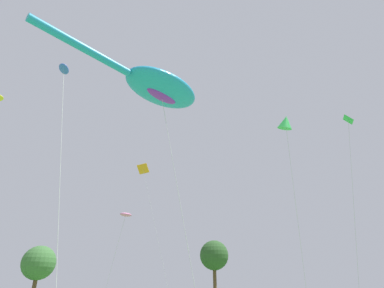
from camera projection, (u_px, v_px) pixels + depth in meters
The scene contains 8 objects.
big_show_kite at pixel (159, 88), 21.10m from camera, with size 11.58×5.48×14.79m.
small_kite_bird_shape at pixel (126, 215), 26.43m from camera, with size 1.59×2.30×7.66m.
small_kite_box_yellow at pixel (286, 123), 19.87m from camera, with size 3.71×3.92×11.93m.
small_kite_stunt_black at pixel (144, 173), 34.19m from camera, with size 3.33×3.69×14.31m.
small_kite_triangle_green at pixel (64, 74), 12.94m from camera, with size 1.35×3.04×10.27m.
small_kite_delta_white at pixel (349, 131), 20.83m from camera, with size 1.64×1.64×12.45m.
tree_shrub_far at pixel (214, 256), 56.46m from camera, with size 5.13×5.13×9.94m.
tree_broad_distant at pixel (39, 263), 60.08m from camera, with size 6.28×6.28×9.57m.
Camera 1 is at (-8.09, -2.77, 1.78)m, focal length 29.39 mm.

